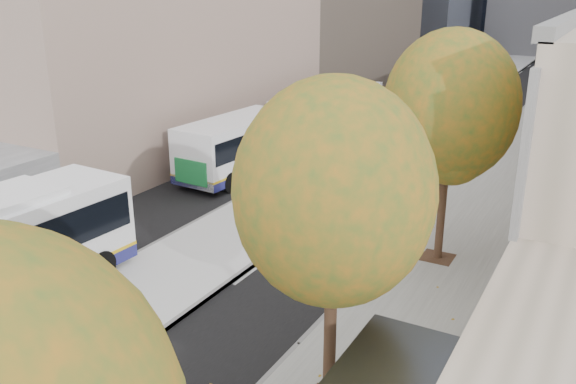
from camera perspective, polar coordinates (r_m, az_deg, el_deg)
The scene contains 6 objects.
bus_platform at distance 36.19m, azimuth 8.08°, elevation 4.13°, with size 4.25×150.00×0.15m, color silver.
sidewalk at distance 34.30m, azimuth 20.61°, elevation 2.17°, with size 4.75×150.00×0.08m, color gray.
tree_c at distance 12.48m, azimuth 4.29°, elevation -0.11°, with size 4.20×4.20×7.28m.
tree_d at distance 20.69m, azimuth 14.98°, elevation 7.69°, with size 4.40×4.40×7.60m.
bus_far at distance 34.73m, azimuth 0.66°, elevation 6.31°, with size 3.74×17.89×2.96m.
distant_car at distance 47.14m, azimuth 9.10°, elevation 8.34°, with size 1.60×3.97×1.35m, color silver.
Camera 1 is at (8.48, 2.28, 9.37)m, focal length 38.00 mm.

